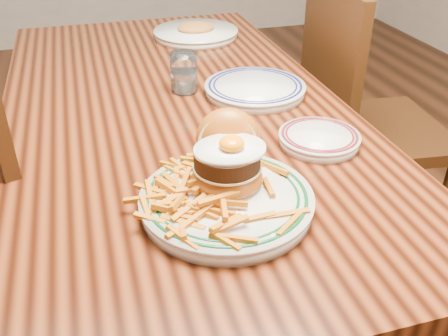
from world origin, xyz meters
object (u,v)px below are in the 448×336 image
object	(u,v)px
main_plate	(227,184)
chair_right	(358,119)
table	(175,133)
side_plate	(319,138)

from	to	relation	value
main_plate	chair_right	bearing A→B (deg)	62.06
table	main_plate	world-z (taller)	main_plate
side_plate	chair_right	bearing A→B (deg)	57.20
chair_right	main_plate	bearing A→B (deg)	50.63
table	side_plate	bearing A→B (deg)	-49.16
table	main_plate	distance (m)	0.48
chair_right	side_plate	bearing A→B (deg)	56.70
chair_right	main_plate	world-z (taller)	chair_right
table	main_plate	bearing A→B (deg)	-88.92
side_plate	main_plate	bearing A→B (deg)	-141.96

